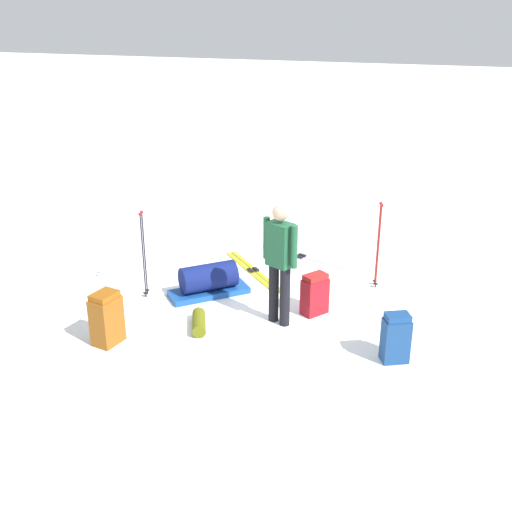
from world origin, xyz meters
name	(u,v)px	position (x,y,z in m)	size (l,w,h in m)	color
ground_plane	(256,300)	(0.00, 0.00, 0.00)	(80.00, 80.00, 0.00)	white
skier_standing	(280,258)	(-0.56, -0.53, 0.95)	(0.34, 0.53, 1.70)	black
ski_pair_near	(300,257)	(1.79, -0.19, 0.01)	(0.76, 1.76, 0.05)	silver
ski_pair_far	(253,271)	(0.96, 0.39, 0.01)	(1.40, 1.42, 0.05)	#B0A81A
backpack_large_dark	(315,294)	(-0.14, -0.92, 0.29)	(0.42, 0.39, 0.60)	maroon
backpack_bright	(396,338)	(-1.03, -2.16, 0.31)	(0.34, 0.39, 0.64)	navy
backpack_small_spare	(107,319)	(-1.82, 1.39, 0.35)	(0.42, 0.34, 0.71)	brown
ski_poles_planted_near	(378,241)	(1.07, -1.59, 0.75)	(0.17, 0.10, 1.35)	maroon
ski_poles_planted_far	(144,250)	(-0.41, 1.60, 0.74)	(0.17, 0.10, 1.33)	black
gear_sled	(209,281)	(-0.07, 0.73, 0.22)	(1.14, 1.17, 0.49)	#174796
sleeping_mat_rolled	(199,322)	(-1.08, 0.44, 0.09)	(0.18, 0.18, 0.55)	#5C6012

